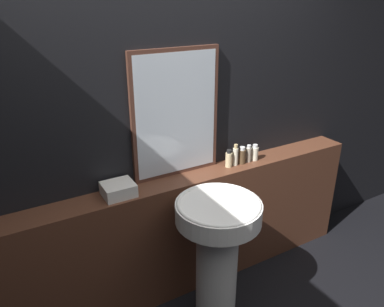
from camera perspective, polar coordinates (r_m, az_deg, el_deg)
wall_back at (r=2.49m, az=-2.95°, el=4.71°), size 8.00×0.06×2.50m
vanity_counter at (r=2.75m, az=-1.25°, el=-12.15°), size 2.88×0.22×0.90m
pedestal_sink at (r=2.38m, az=3.86°, el=-14.41°), size 0.51×0.51×0.93m
mirror at (r=2.43m, az=-2.51°, el=5.93°), size 0.62×0.03×0.84m
towel_stack at (r=2.34m, az=-11.15°, el=-5.39°), size 0.19×0.17×0.08m
shampoo_bottle at (r=2.67m, az=5.64°, el=-0.83°), size 0.05×0.05×0.13m
conditioner_bottle at (r=2.70m, az=6.64°, el=-0.32°), size 0.04×0.04×0.16m
lotion_bottle at (r=2.74m, az=7.63°, el=-0.34°), size 0.05×0.05×0.13m
body_wash_bottle at (r=2.77m, az=8.62°, el=-0.07°), size 0.04×0.04×0.13m
hand_soap_bottle at (r=2.80m, az=9.55°, el=0.09°), size 0.05×0.05×0.12m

